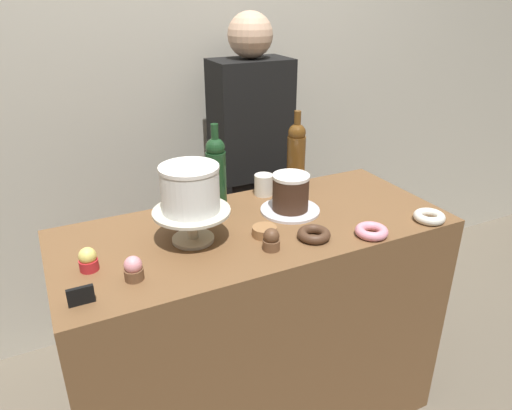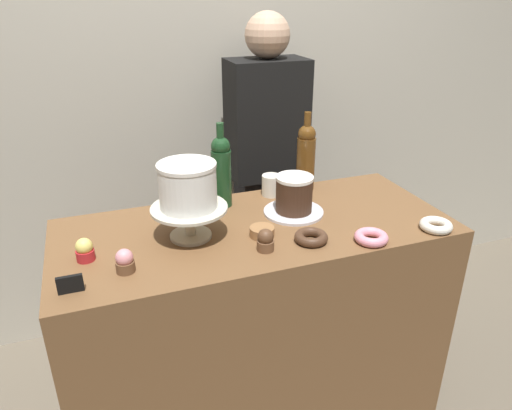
% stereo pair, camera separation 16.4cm
% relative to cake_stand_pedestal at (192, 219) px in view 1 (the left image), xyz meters
% --- Properties ---
extents(back_wall, '(6.00, 0.05, 2.60)m').
position_rel_cake_stand_pedestal_xyz_m(back_wall, '(0.24, 0.88, 0.30)').
color(back_wall, '#BCB7A8').
rests_on(back_wall, ground_plane).
extents(display_counter, '(1.40, 0.60, 0.92)m').
position_rel_cake_stand_pedestal_xyz_m(display_counter, '(0.24, 0.01, -0.54)').
color(display_counter, brown).
rests_on(display_counter, ground_plane).
extents(cake_stand_pedestal, '(0.25, 0.25, 0.11)m').
position_rel_cake_stand_pedestal_xyz_m(cake_stand_pedestal, '(0.00, 0.00, 0.00)').
color(cake_stand_pedestal, beige).
rests_on(cake_stand_pedestal, display_counter).
extents(white_layer_cake, '(0.19, 0.19, 0.15)m').
position_rel_cake_stand_pedestal_xyz_m(white_layer_cake, '(0.00, -0.00, 0.11)').
color(white_layer_cake, white).
rests_on(white_layer_cake, cake_stand_pedestal).
extents(silver_serving_platter, '(0.22, 0.22, 0.01)m').
position_rel_cake_stand_pedestal_xyz_m(silver_serving_platter, '(0.40, 0.05, -0.07)').
color(silver_serving_platter, silver).
rests_on(silver_serving_platter, display_counter).
extents(chocolate_round_cake, '(0.14, 0.14, 0.14)m').
position_rel_cake_stand_pedestal_xyz_m(chocolate_round_cake, '(0.40, 0.05, 0.00)').
color(chocolate_round_cake, '#3D2619').
rests_on(chocolate_round_cake, silver_serving_platter).
extents(wine_bottle_green, '(0.08, 0.08, 0.33)m').
position_rel_cake_stand_pedestal_xyz_m(wine_bottle_green, '(0.17, 0.21, 0.07)').
color(wine_bottle_green, '#193D1E').
rests_on(wine_bottle_green, display_counter).
extents(wine_bottle_amber, '(0.08, 0.08, 0.33)m').
position_rel_cake_stand_pedestal_xyz_m(wine_bottle_amber, '(0.54, 0.25, 0.07)').
color(wine_bottle_amber, '#5B3814').
rests_on(wine_bottle_amber, display_counter).
extents(cupcake_strawberry, '(0.06, 0.06, 0.07)m').
position_rel_cake_stand_pedestal_xyz_m(cupcake_strawberry, '(-0.23, -0.14, -0.04)').
color(cupcake_strawberry, brown).
rests_on(cupcake_strawberry, display_counter).
extents(cupcake_chocolate, '(0.06, 0.06, 0.07)m').
position_rel_cake_stand_pedestal_xyz_m(cupcake_chocolate, '(0.21, -0.17, -0.04)').
color(cupcake_chocolate, brown).
rests_on(cupcake_chocolate, display_counter).
extents(cupcake_lemon, '(0.06, 0.06, 0.07)m').
position_rel_cake_stand_pedestal_xyz_m(cupcake_lemon, '(-0.34, -0.03, -0.04)').
color(cupcake_lemon, red).
rests_on(cupcake_lemon, display_counter).
extents(donut_pink, '(0.11, 0.11, 0.03)m').
position_rel_cake_stand_pedestal_xyz_m(donut_pink, '(0.56, -0.24, -0.06)').
color(donut_pink, pink).
rests_on(donut_pink, display_counter).
extents(donut_sugar, '(0.11, 0.11, 0.03)m').
position_rel_cake_stand_pedestal_xyz_m(donut_sugar, '(0.81, -0.24, -0.06)').
color(donut_sugar, silver).
rests_on(donut_sugar, display_counter).
extents(donut_chocolate, '(0.11, 0.11, 0.03)m').
position_rel_cake_stand_pedestal_xyz_m(donut_chocolate, '(0.37, -0.17, -0.06)').
color(donut_chocolate, '#472D1E').
rests_on(donut_chocolate, display_counter).
extents(cookie_stack, '(0.08, 0.08, 0.03)m').
position_rel_cake_stand_pedestal_xyz_m(cookie_stack, '(0.23, -0.08, -0.06)').
color(cookie_stack, olive).
rests_on(cookie_stack, display_counter).
extents(price_sign_chalkboard, '(0.07, 0.01, 0.05)m').
position_rel_cake_stand_pedestal_xyz_m(price_sign_chalkboard, '(-0.38, -0.20, -0.05)').
color(price_sign_chalkboard, black).
rests_on(price_sign_chalkboard, display_counter).
extents(coffee_cup_ceramic, '(0.08, 0.08, 0.09)m').
position_rel_cake_stand_pedestal_xyz_m(coffee_cup_ceramic, '(0.39, 0.24, -0.04)').
color(coffee_cup_ceramic, silver).
rests_on(coffee_cup_ceramic, display_counter).
extents(barista_figure, '(0.36, 0.22, 1.60)m').
position_rel_cake_stand_pedestal_xyz_m(barista_figure, '(0.52, 0.63, -0.16)').
color(barista_figure, black).
rests_on(barista_figure, ground_plane).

